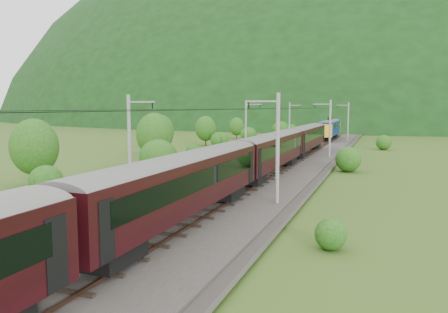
% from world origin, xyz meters
% --- Properties ---
extents(ground, '(600.00, 600.00, 0.00)m').
position_xyz_m(ground, '(0.00, 0.00, 0.00)').
color(ground, '#3B581B').
rests_on(ground, ground).
extents(railbed, '(14.00, 220.00, 0.30)m').
position_xyz_m(railbed, '(0.00, 10.00, 0.15)').
color(railbed, '#38332D').
rests_on(railbed, ground).
extents(track_left, '(2.40, 220.00, 0.27)m').
position_xyz_m(track_left, '(-2.40, 10.00, 0.37)').
color(track_left, '#513023').
rests_on(track_left, railbed).
extents(track_right, '(2.40, 220.00, 0.27)m').
position_xyz_m(track_right, '(2.40, 10.00, 0.37)').
color(track_right, '#513023').
rests_on(track_right, railbed).
extents(catenary_left, '(2.54, 192.28, 8.00)m').
position_xyz_m(catenary_left, '(-6.12, 32.00, 4.50)').
color(catenary_left, gray).
rests_on(catenary_left, railbed).
extents(catenary_right, '(2.54, 192.28, 8.00)m').
position_xyz_m(catenary_right, '(6.12, 32.00, 4.50)').
color(catenary_right, gray).
rests_on(catenary_right, railbed).
extents(overhead_wires, '(4.83, 198.00, 0.03)m').
position_xyz_m(overhead_wires, '(0.00, 10.00, 7.10)').
color(overhead_wires, black).
rests_on(overhead_wires, ground).
extents(mountain_main, '(504.00, 360.00, 244.00)m').
position_xyz_m(mountain_main, '(0.00, 260.00, 0.00)').
color(mountain_main, black).
rests_on(mountain_main, ground).
extents(mountain_ridge, '(336.00, 280.00, 132.00)m').
position_xyz_m(mountain_ridge, '(-120.00, 300.00, 0.00)').
color(mountain_ridge, black).
rests_on(mountain_ridge, ground).
extents(train, '(2.84, 134.69, 4.93)m').
position_xyz_m(train, '(2.40, 2.56, 3.38)').
color(train, black).
rests_on(train, ground).
extents(hazard_post_near, '(0.14, 0.14, 1.29)m').
position_xyz_m(hazard_post_near, '(-0.60, 32.04, 0.95)').
color(hazard_post_near, red).
rests_on(hazard_post_near, railbed).
extents(hazard_post_far, '(0.17, 0.17, 1.56)m').
position_xyz_m(hazard_post_far, '(0.52, 29.69, 1.08)').
color(hazard_post_far, red).
rests_on(hazard_post_far, railbed).
extents(signal, '(0.22, 0.22, 1.97)m').
position_xyz_m(signal, '(-4.79, 47.91, 1.46)').
color(signal, black).
rests_on(signal, railbed).
extents(vegetation_left, '(13.57, 143.33, 6.58)m').
position_xyz_m(vegetation_left, '(-14.05, 14.63, 2.67)').
color(vegetation_left, '#144A13').
rests_on(vegetation_left, ground).
extents(vegetation_right, '(6.39, 88.37, 3.09)m').
position_xyz_m(vegetation_right, '(11.19, -2.85, 1.36)').
color(vegetation_right, '#144A13').
rests_on(vegetation_right, ground).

